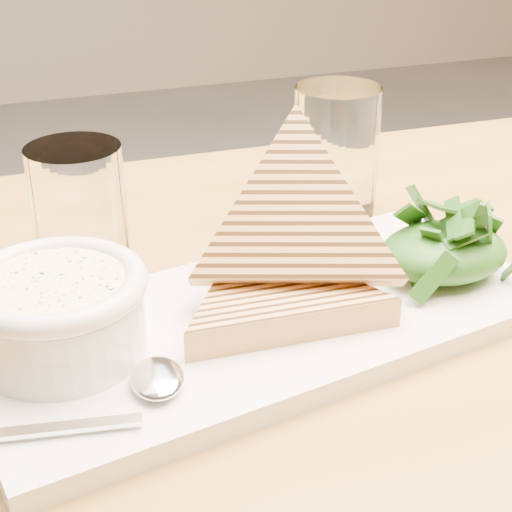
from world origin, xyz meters
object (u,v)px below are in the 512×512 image
object	(u,v)px
soup_bowl	(60,323)
glass_near	(80,215)
glass_far	(335,151)
table_top	(328,411)
platter	(266,321)

from	to	relation	value
soup_bowl	glass_near	distance (m)	0.13
glass_near	glass_far	size ratio (longest dim) A/B	0.93
table_top	glass_near	distance (m)	0.24
glass_far	table_top	bearing A→B (deg)	-114.96
glass_near	platter	bearing A→B (deg)	-48.32
table_top	glass_near	xyz separation A→B (m)	(-0.12, 0.19, 0.07)
table_top	platter	world-z (taller)	platter
soup_bowl	glass_far	xyz separation A→B (m)	(0.27, 0.17, 0.02)
table_top	platter	bearing A→B (deg)	102.33
table_top	platter	distance (m)	0.08
glass_near	soup_bowl	bearing A→B (deg)	-104.68
soup_bowl	platter	bearing A→B (deg)	0.57
platter	soup_bowl	bearing A→B (deg)	-179.43
glass_near	glass_far	distance (m)	0.24
platter	glass_near	distance (m)	0.17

